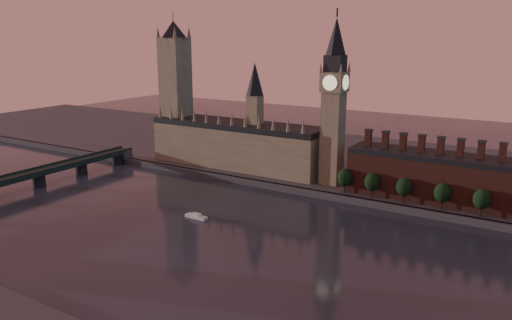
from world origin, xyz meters
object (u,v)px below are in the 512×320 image
at_px(victoria_tower, 176,85).
at_px(westminster_bridge, 10,182).
at_px(big_ben, 334,100).
at_px(river_boat, 196,216).

distance_m(victoria_tower, westminster_bridge, 133.21).
distance_m(big_ben, westminster_bridge, 205.83).
height_order(big_ben, river_boat, big_ben).
xyz_separation_m(big_ben, river_boat, (-40.66, -86.54, -55.82)).
relative_size(victoria_tower, westminster_bridge, 0.54).
bearing_deg(big_ben, victoria_tower, 177.80).
bearing_deg(river_boat, westminster_bridge, -165.53).
bearing_deg(big_ben, westminster_bridge, -145.67).
height_order(victoria_tower, big_ben, victoria_tower).
distance_m(big_ben, river_boat, 110.72).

